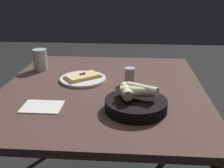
{
  "coord_description": "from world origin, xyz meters",
  "views": [
    {
      "loc": [
        -0.13,
        1.22,
        1.21
      ],
      "look_at": [
        -0.04,
        -0.03,
        0.72
      ],
      "focal_mm": 44.4,
      "sensor_mm": 36.0,
      "label": 1
    }
  ],
  "objects_px": {
    "pizza_plate": "(83,78)",
    "beer_glass": "(40,61)",
    "pepper_shaker": "(130,76)",
    "bread_basket": "(135,103)",
    "dining_table": "(103,99)"
  },
  "relations": [
    {
      "from": "beer_glass",
      "to": "pepper_shaker",
      "type": "height_order",
      "value": "beer_glass"
    },
    {
      "from": "bread_basket",
      "to": "beer_glass",
      "type": "distance_m",
      "value": 0.71
    },
    {
      "from": "beer_glass",
      "to": "pizza_plate",
      "type": "bearing_deg",
      "value": 150.24
    },
    {
      "from": "pepper_shaker",
      "to": "pizza_plate",
      "type": "bearing_deg",
      "value": -5.04
    },
    {
      "from": "dining_table",
      "to": "bread_basket",
      "type": "height_order",
      "value": "bread_basket"
    },
    {
      "from": "bread_basket",
      "to": "beer_glass",
      "type": "relative_size",
      "value": 2.08
    },
    {
      "from": "dining_table",
      "to": "beer_glass",
      "type": "xyz_separation_m",
      "value": [
        0.38,
        -0.24,
        0.11
      ]
    },
    {
      "from": "pizza_plate",
      "to": "beer_glass",
      "type": "bearing_deg",
      "value": -29.76
    },
    {
      "from": "pepper_shaker",
      "to": "beer_glass",
      "type": "bearing_deg",
      "value": -18.99
    },
    {
      "from": "dining_table",
      "to": "pizza_plate",
      "type": "height_order",
      "value": "pizza_plate"
    },
    {
      "from": "pizza_plate",
      "to": "pepper_shaker",
      "type": "xyz_separation_m",
      "value": [
        -0.24,
        0.02,
        0.02
      ]
    },
    {
      "from": "pizza_plate",
      "to": "beer_glass",
      "type": "xyz_separation_m",
      "value": [
        0.27,
        -0.15,
        0.04
      ]
    },
    {
      "from": "pizza_plate",
      "to": "bread_basket",
      "type": "distance_m",
      "value": 0.41
    },
    {
      "from": "beer_glass",
      "to": "pepper_shaker",
      "type": "xyz_separation_m",
      "value": [
        -0.5,
        0.17,
        -0.02
      ]
    },
    {
      "from": "pizza_plate",
      "to": "bread_basket",
      "type": "bearing_deg",
      "value": 129.75
    }
  ]
}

